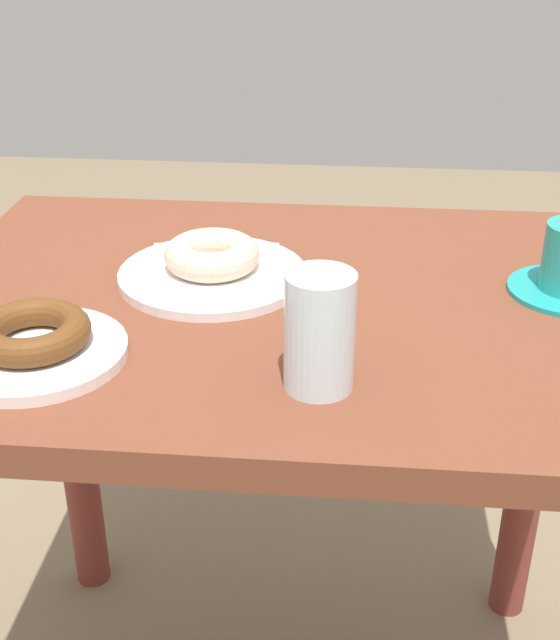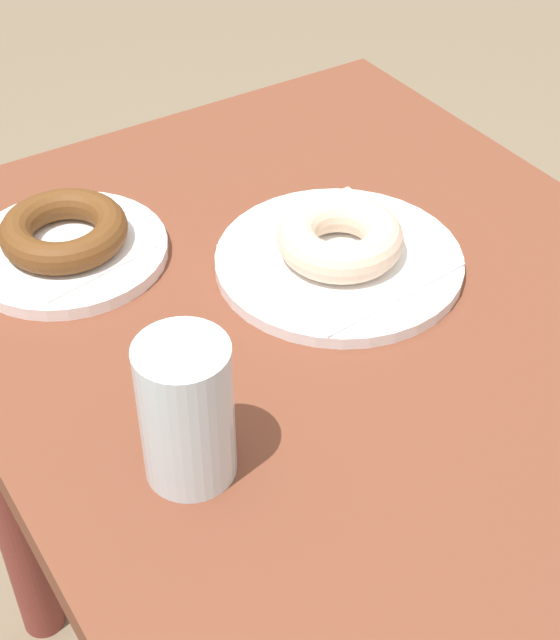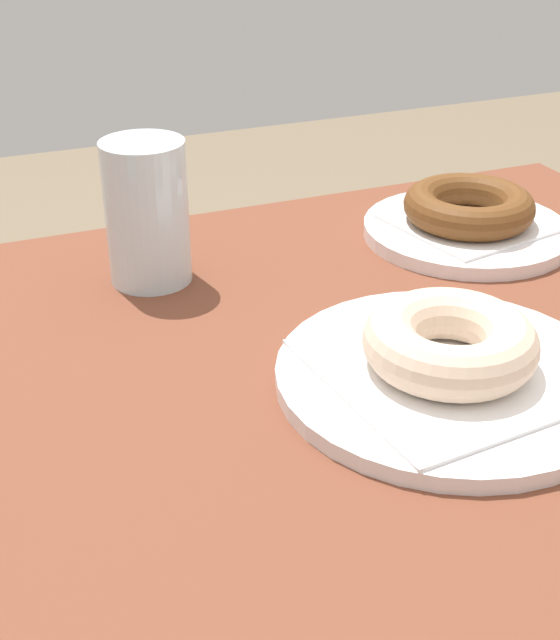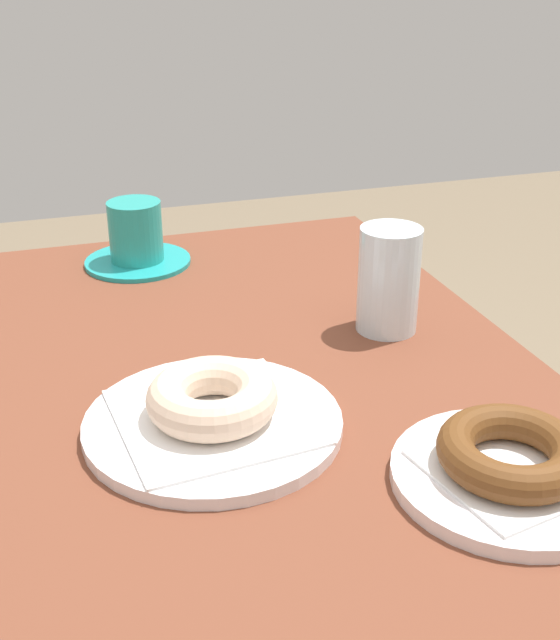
% 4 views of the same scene
% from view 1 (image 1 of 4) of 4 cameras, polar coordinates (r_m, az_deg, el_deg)
% --- Properties ---
extents(table, '(0.90, 0.66, 0.76)m').
position_cam_1_polar(table, '(1.10, 0.28, -5.28)').
color(table, brown).
rests_on(table, ground_plane).
extents(plate_chocolate_ring, '(0.20, 0.20, 0.01)m').
position_cam_1_polar(plate_chocolate_ring, '(0.93, -16.27, -2.15)').
color(plate_chocolate_ring, white).
rests_on(plate_chocolate_ring, table).
extents(napkin_chocolate_ring, '(0.15, 0.15, 0.00)m').
position_cam_1_polar(napkin_chocolate_ring, '(0.92, -16.33, -1.72)').
color(napkin_chocolate_ring, white).
rests_on(napkin_chocolate_ring, plate_chocolate_ring).
extents(donut_chocolate_ring, '(0.12, 0.12, 0.03)m').
position_cam_1_polar(donut_chocolate_ring, '(0.92, -16.48, -0.78)').
color(donut_chocolate_ring, brown).
rests_on(donut_chocolate_ring, napkin_chocolate_ring).
extents(plate_sugar_ring, '(0.24, 0.24, 0.01)m').
position_cam_1_polar(plate_sugar_ring, '(1.07, -4.58, 3.06)').
color(plate_sugar_ring, white).
rests_on(plate_sugar_ring, table).
extents(napkin_sugar_ring, '(0.18, 0.18, 0.00)m').
position_cam_1_polar(napkin_sugar_ring, '(1.07, -4.60, 3.43)').
color(napkin_sugar_ring, white).
rests_on(napkin_sugar_ring, plate_sugar_ring).
extents(donut_sugar_ring, '(0.12, 0.12, 0.04)m').
position_cam_1_polar(donut_sugar_ring, '(1.06, -4.64, 4.44)').
color(donut_sugar_ring, beige).
rests_on(donut_sugar_ring, napkin_sugar_ring).
extents(water_glass, '(0.07, 0.07, 0.12)m').
position_cam_1_polar(water_glass, '(0.82, 2.69, -0.81)').
color(water_glass, silver).
rests_on(water_glass, table).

